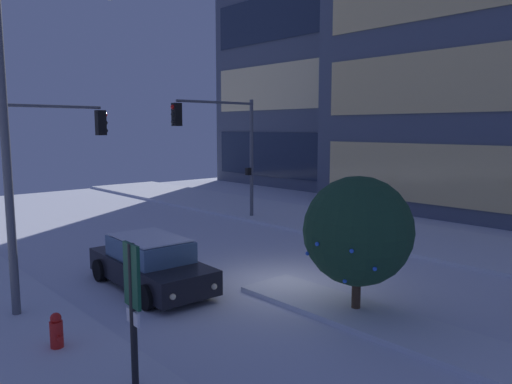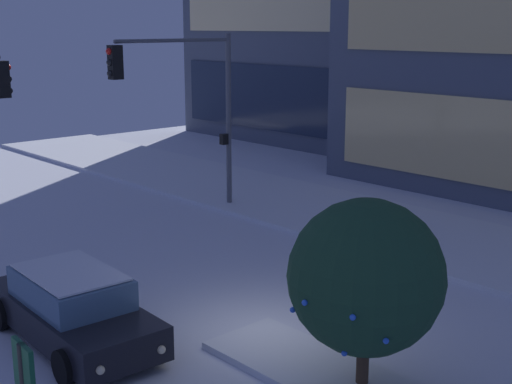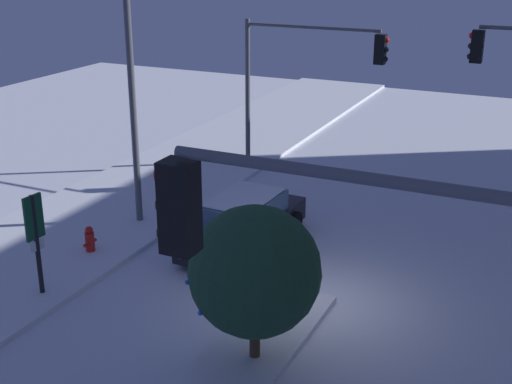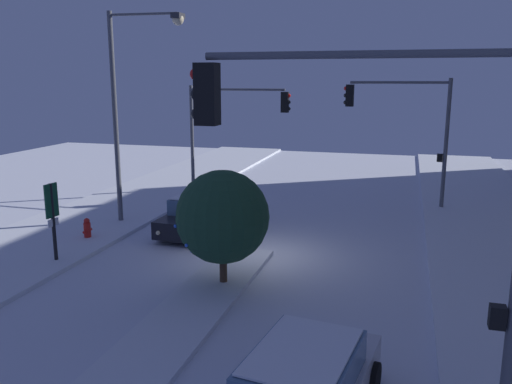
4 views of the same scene
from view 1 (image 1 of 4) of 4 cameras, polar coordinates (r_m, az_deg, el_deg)
ground at (r=14.74m, az=3.31°, el=-10.58°), size 52.00×52.00×0.00m
curb_strip_far at (r=21.05m, az=19.03°, el=-5.27°), size 52.00×5.20×0.14m
median_strip at (r=11.91m, az=16.45°, el=-15.03°), size 9.00×1.80×0.14m
office_tower_secondary at (r=40.25m, az=7.27°, el=11.74°), size 15.51×8.76×15.19m
car_near at (r=14.49m, az=-12.18°, el=-8.12°), size 4.78×2.18×1.49m
traffic_light_corner_near_left at (r=19.90m, az=-24.72°, el=5.06°), size 0.32×5.35×5.57m
traffic_light_corner_far_left at (r=23.37m, az=-3.90°, el=6.33°), size 0.32×4.74×5.94m
street_lamp_arched at (r=12.96m, az=-24.10°, el=10.76°), size 0.57×3.09×8.46m
fire_hydrant at (r=11.10m, az=-22.18°, el=-15.05°), size 0.48×0.26×0.87m
parking_info_sign at (r=8.70m, az=-14.15°, el=-12.08°), size 0.55×0.12×2.66m
decorated_tree_median at (r=12.19m, az=11.76°, el=-4.45°), size 2.68×2.73×3.42m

